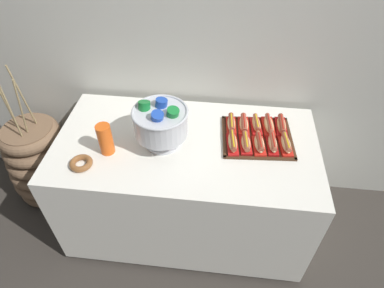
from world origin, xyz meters
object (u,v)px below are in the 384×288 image
Objects in this scene: hot_dog_9 at (281,125)px; hot_dog_2 at (259,143)px; hot_dog_4 at (286,144)px; punch_bowl at (161,122)px; cup_stack at (105,139)px; floor_vase at (41,161)px; serving_tray at (257,137)px; buffet_table at (187,184)px; hot_dog_8 at (269,125)px; hot_dog_1 at (246,143)px; hot_dog_0 at (233,142)px; hot_dog_3 at (273,144)px; hot_dog_6 at (244,124)px; hot_dog_7 at (256,124)px; hot_dog_5 at (231,124)px; donut at (81,163)px.

hot_dog_2 is at bearing -128.16° from hot_dog_9.
punch_bowl reaches higher than hot_dog_4.
hot_dog_9 is at bearing 16.97° from cup_stack.
floor_vase is 1.62m from serving_tray.
buffet_table is at bearing 9.33° from punch_bowl.
hot_dog_4 is at bearing -61.44° from hot_dog_8.
hot_dog_1 is 0.78m from cup_stack.
buffet_table is at bearing 178.72° from hot_dog_0.
serving_tray is 0.12m from hot_dog_3.
floor_vase is 2.78× the size of serving_tray.
hot_dog_7 is at bearing 4.11° from hot_dog_6.
hot_dog_3 is 0.96× the size of hot_dog_4.
hot_dog_0 is at bearing -175.89° from hot_dog_1.
hot_dog_2 is at bearing -85.89° from serving_tray.
buffet_table is at bearing -157.35° from hot_dog_7.
hot_dog_2 is at bearing -175.89° from hot_dog_4.
hot_dog_3 is at bearing 4.11° from hot_dog_1.
floor_vase is 6.99× the size of hot_dog_6.
hot_dog_5 is at bearing -175.89° from hot_dog_7.
hot_dog_3 reaches higher than hot_dog_1.
floor_vase is 1.71m from hot_dog_3.
hot_dog_2 and hot_dog_4 have the same top height.
serving_tray is at bearing -147.08° from hot_dog_9.
hot_dog_2 reaches higher than hot_dog_1.
hot_dog_5 is (-0.31, 0.14, -0.00)m from hot_dog_4.
hot_dog_0 is at bearing -175.89° from hot_dog_3.
buffet_table is 0.51m from hot_dog_5.
serving_tray is 0.17m from hot_dog_0.
serving_tray is 2.60× the size of hot_dog_2.
hot_dog_5 is 1.29× the size of donut.
cup_stack is at bearing -161.54° from punch_bowl.
donut is at bearing -153.35° from hot_dog_5.
hot_dog_3 is 0.22m from hot_dog_6.
hot_dog_9 is (0.22, 0.02, 0.00)m from hot_dog_6.
punch_bowl is at bearing -162.26° from hot_dog_8.
hot_dog_3 is 0.53× the size of punch_bowl.
hot_dog_1 reaches higher than hot_dog_6.
hot_dog_2 is (0.01, -0.08, 0.03)m from serving_tray.
hot_dog_6 is 0.52m from punch_bowl.
hot_dog_4 is 1.05× the size of hot_dog_5.
hot_dog_1 is at bearing 8.80° from cup_stack.
hot_dog_4 is (0.16, -0.07, 0.03)m from serving_tray.
buffet_table is at bearing -179.35° from hot_dog_2.
floor_vase is 7.41× the size of hot_dog_5.
cup_stack is at bearing -171.20° from hot_dog_1.
hot_dog_0 is 0.23m from hot_dog_3.
hot_dog_1 is at bearing -61.44° from hot_dog_5.
buffet_table is 0.59m from hot_dog_2.
hot_dog_0 reaches higher than hot_dog_3.
floor_vase is 1.55m from hot_dog_6.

